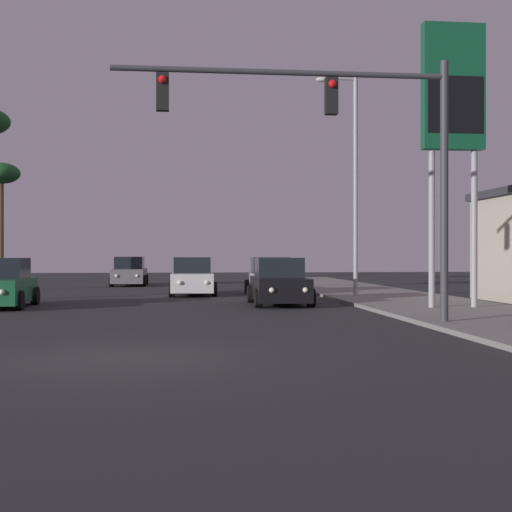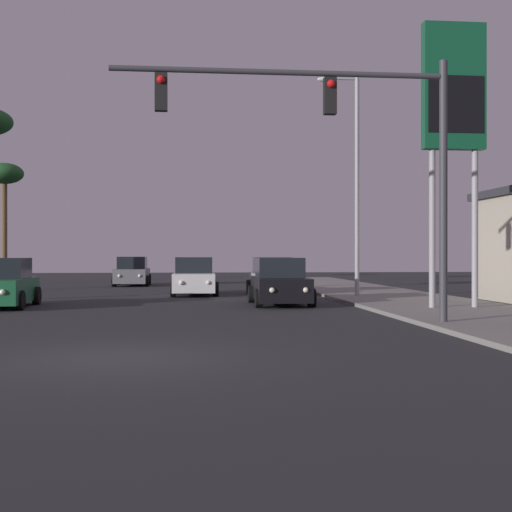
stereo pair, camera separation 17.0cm
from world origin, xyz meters
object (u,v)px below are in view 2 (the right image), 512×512
at_px(car_grey, 132,272).
at_px(street_lamp, 354,173).
at_px(car_green, 2,285).
at_px(gas_station_sign, 454,102).
at_px(car_white, 194,278).
at_px(traffic_light_mast, 348,133).
at_px(car_black, 280,283).
at_px(car_silver, 272,278).
at_px(palm_tree_far, 4,179).

relative_size(car_grey, street_lamp, 0.48).
xyz_separation_m(car_green, gas_station_sign, (14.66, -3.10, 5.86)).
relative_size(car_white, car_green, 1.00).
height_order(car_white, traffic_light_mast, traffic_light_mast).
xyz_separation_m(car_white, street_lamp, (6.46, -3.30, 4.36)).
bearing_deg(car_black, gas_station_sign, 147.89).
distance_m(car_silver, gas_station_sign, 12.18).
bearing_deg(gas_station_sign, car_white, 128.77).
relative_size(car_silver, traffic_light_mast, 0.52).
relative_size(car_green, car_black, 1.00).
relative_size(car_white, traffic_light_mast, 0.52).
relative_size(traffic_light_mast, street_lamp, 0.92).
xyz_separation_m(car_grey, palm_tree_far, (-8.33, 4.57, 5.82)).
distance_m(car_grey, car_black, 17.88).
distance_m(car_silver, palm_tree_far, 22.18).
distance_m(car_white, car_green, 9.57).
bearing_deg(traffic_light_mast, car_grey, 105.74).
height_order(car_grey, car_green, same).
xyz_separation_m(traffic_light_mast, street_lamp, (2.92, 11.36, 0.34)).
relative_size(street_lamp, gas_station_sign, 1.00).
height_order(car_grey, traffic_light_mast, traffic_light_mast).
height_order(traffic_light_mast, street_lamp, street_lamp).
xyz_separation_m(car_silver, traffic_light_mast, (0.08, -14.28, 4.02)).
xyz_separation_m(car_black, gas_station_sign, (5.09, -3.42, 5.86)).
distance_m(car_silver, traffic_light_mast, 14.83).
height_order(car_white, gas_station_sign, gas_station_sign).
xyz_separation_m(car_green, street_lamp, (13.07, 3.63, 4.36)).
bearing_deg(gas_station_sign, car_green, 168.06).
relative_size(car_green, car_silver, 1.00).
bearing_deg(gas_station_sign, palm_tree_far, 128.76).
bearing_deg(car_silver, car_black, 87.65).
bearing_deg(street_lamp, gas_station_sign, -76.70).
relative_size(car_silver, street_lamp, 0.48).
bearing_deg(street_lamp, palm_tree_far, 135.42).
bearing_deg(traffic_light_mast, palm_tree_far, 117.57).
bearing_deg(car_silver, street_lamp, 137.98).
bearing_deg(car_green, traffic_light_mast, 141.36).
distance_m(car_grey, palm_tree_far, 11.15).
bearing_deg(car_black, traffic_light_mast, 95.91).
height_order(car_silver, gas_station_sign, gas_station_sign).
distance_m(car_grey, gas_station_sign, 23.89).
relative_size(car_green, gas_station_sign, 0.48).
xyz_separation_m(car_grey, car_black, (6.40, -16.70, 0.00)).
bearing_deg(street_lamp, car_grey, 126.46).
bearing_deg(traffic_light_mast, car_black, 94.11).
height_order(car_white, car_green, same).
relative_size(car_grey, palm_tree_far, 0.57).
relative_size(car_white, car_silver, 1.00).
bearing_deg(car_grey, traffic_light_mast, 106.65).
xyz_separation_m(car_green, palm_tree_far, (-5.16, 21.59, 5.82)).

